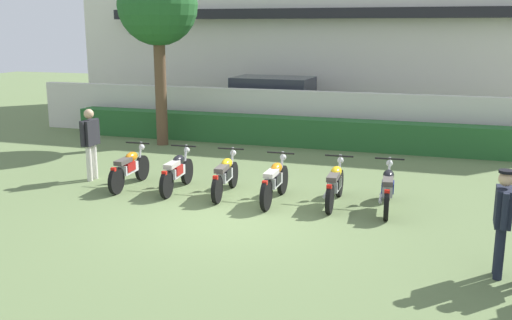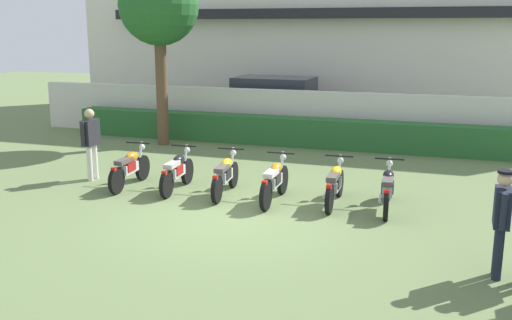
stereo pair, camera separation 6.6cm
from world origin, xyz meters
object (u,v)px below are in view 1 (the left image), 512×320
(motorcycle_in_row_1, at_px, (177,171))
(motorcycle_in_row_2, at_px, (225,175))
(tree_near_inspector, at_px, (158,7))
(officer_0, at_px, (503,215))
(parked_car, at_px, (277,105))
(motorcycle_in_row_5, at_px, (388,188))
(motorcycle_in_row_3, at_px, (275,181))
(motorcycle_in_row_4, at_px, (335,184))
(motorcycle_in_row_0, at_px, (129,168))
(inspector_person, at_px, (90,138))

(motorcycle_in_row_1, bearing_deg, motorcycle_in_row_2, -92.43)
(tree_near_inspector, xyz_separation_m, officer_0, (9.22, -7.41, -3.21))
(parked_car, bearing_deg, motorcycle_in_row_1, -87.76)
(parked_car, height_order, motorcycle_in_row_5, parked_car)
(motorcycle_in_row_3, xyz_separation_m, motorcycle_in_row_4, (1.24, 0.19, -0.01))
(motorcycle_in_row_0, distance_m, motorcycle_in_row_1, 1.18)
(motorcycle_in_row_3, distance_m, motorcycle_in_row_4, 1.25)
(inspector_person, distance_m, officer_0, 9.34)
(motorcycle_in_row_4, bearing_deg, motorcycle_in_row_5, -92.29)
(tree_near_inspector, bearing_deg, motorcycle_in_row_0, -71.79)
(motorcycle_in_row_2, height_order, inspector_person, inspector_person)
(motorcycle_in_row_2, height_order, motorcycle_in_row_3, motorcycle_in_row_3)
(motorcycle_in_row_0, height_order, motorcycle_in_row_1, same)
(parked_car, distance_m, officer_0, 12.66)
(motorcycle_in_row_0, height_order, motorcycle_in_row_5, same)
(parked_car, xyz_separation_m, motorcycle_in_row_2, (1.14, -8.10, -0.49))
(tree_near_inspector, relative_size, motorcycle_in_row_5, 2.80)
(motorcycle_in_row_2, relative_size, motorcycle_in_row_4, 1.02)
(motorcycle_in_row_1, bearing_deg, motorcycle_in_row_4, -92.70)
(tree_near_inspector, bearing_deg, officer_0, -38.80)
(motorcycle_in_row_2, distance_m, motorcycle_in_row_4, 2.40)
(tree_near_inspector, distance_m, inspector_person, 5.43)
(parked_car, xyz_separation_m, motorcycle_in_row_0, (-1.18, -8.16, -0.49))
(motorcycle_in_row_0, bearing_deg, motorcycle_in_row_3, -94.02)
(motorcycle_in_row_4, distance_m, officer_0, 4.09)
(motorcycle_in_row_2, relative_size, inspector_person, 1.10)
(motorcycle_in_row_5, bearing_deg, motorcycle_in_row_3, 90.29)
(motorcycle_in_row_0, xyz_separation_m, officer_0, (7.67, -2.71, 0.50))
(motorcycle_in_row_3, xyz_separation_m, officer_0, (4.17, -2.61, 0.49))
(parked_car, relative_size, motorcycle_in_row_3, 2.42)
(motorcycle_in_row_4, bearing_deg, motorcycle_in_row_1, 89.56)
(parked_car, xyz_separation_m, motorcycle_in_row_5, (4.62, -8.09, -0.49))
(parked_car, bearing_deg, tree_near_inspector, -125.97)
(motorcycle_in_row_0, xyz_separation_m, motorcycle_in_row_4, (4.73, 0.09, -0.00))
(motorcycle_in_row_0, height_order, motorcycle_in_row_2, motorcycle_in_row_0)
(motorcycle_in_row_0, relative_size, motorcycle_in_row_5, 0.96)
(motorcycle_in_row_4, bearing_deg, motorcycle_in_row_0, 89.81)
(tree_near_inspector, height_order, motorcycle_in_row_2, tree_near_inspector)
(motorcycle_in_row_2, height_order, motorcycle_in_row_4, motorcycle_in_row_2)
(motorcycle_in_row_2, xyz_separation_m, motorcycle_in_row_4, (2.40, 0.03, -0.00))
(tree_near_inspector, relative_size, officer_0, 3.37)
(tree_near_inspector, height_order, motorcycle_in_row_0, tree_near_inspector)
(tree_near_inspector, xyz_separation_m, inspector_person, (0.37, -4.42, -3.14))
(motorcycle_in_row_0, xyz_separation_m, motorcycle_in_row_3, (3.49, -0.10, 0.01))
(parked_car, height_order, inspector_person, parked_car)
(motorcycle_in_row_5, bearing_deg, tree_near_inspector, 53.73)
(tree_near_inspector, xyz_separation_m, motorcycle_in_row_5, (7.35, -4.63, -3.71))
(officer_0, bearing_deg, motorcycle_in_row_4, -42.29)
(motorcycle_in_row_5, bearing_deg, motorcycle_in_row_0, 86.67)
(motorcycle_in_row_2, xyz_separation_m, motorcycle_in_row_3, (1.17, -0.16, 0.01))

